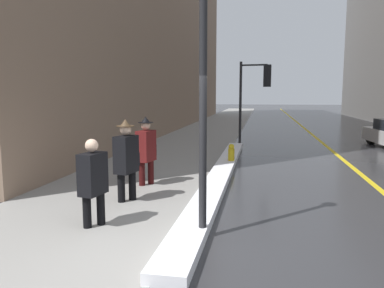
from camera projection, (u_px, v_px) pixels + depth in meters
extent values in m
plane|color=#2D2D30|center=(167.00, 259.00, 5.09)|extent=(160.00, 160.00, 0.00)
cube|color=gray|center=(200.00, 136.00, 20.07)|extent=(4.00, 80.00, 0.01)
cube|color=gold|center=(317.00, 139.00, 18.97)|extent=(0.16, 80.00, 0.00)
cube|color=white|center=(221.00, 174.00, 10.09)|extent=(0.55, 11.94, 0.17)
cylinder|color=black|center=(203.00, 110.00, 5.58)|extent=(0.12, 0.12, 4.00)
cylinder|color=black|center=(240.00, 105.00, 15.88)|extent=(0.11, 0.11, 3.59)
cylinder|color=black|center=(254.00, 65.00, 15.50)|extent=(1.10, 0.20, 0.07)
cube|color=black|center=(267.00, 76.00, 15.39)|extent=(0.32, 0.23, 0.90)
sphere|color=red|center=(268.00, 69.00, 15.47)|extent=(0.19, 0.19, 0.19)
sphere|color=orange|center=(268.00, 76.00, 15.51)|extent=(0.19, 0.19, 0.19)
sphere|color=green|center=(267.00, 83.00, 15.55)|extent=(0.19, 0.19, 0.19)
cylinder|color=black|center=(101.00, 202.00, 6.37)|extent=(0.14, 0.14, 0.80)
cylinder|color=black|center=(87.00, 205.00, 6.21)|extent=(0.14, 0.14, 0.80)
cube|color=black|center=(93.00, 174.00, 6.22)|extent=(0.37, 0.53, 0.70)
sphere|color=beige|center=(92.00, 145.00, 6.16)|extent=(0.22, 0.22, 0.22)
cylinder|color=black|center=(132.00, 180.00, 7.88)|extent=(0.15, 0.15, 0.88)
cylinder|color=black|center=(121.00, 182.00, 7.70)|extent=(0.15, 0.15, 0.88)
cube|color=black|center=(126.00, 154.00, 7.71)|extent=(0.41, 0.58, 0.77)
sphere|color=beige|center=(126.00, 129.00, 7.65)|extent=(0.24, 0.24, 0.24)
cylinder|color=#4C3823|center=(125.00, 126.00, 7.64)|extent=(0.37, 0.37, 0.01)
cone|color=#4C3823|center=(125.00, 123.00, 7.63)|extent=(0.23, 0.23, 0.14)
cube|color=black|center=(135.00, 159.00, 8.07)|extent=(0.14, 0.24, 0.28)
cylinder|color=#340C0C|center=(151.00, 167.00, 9.28)|extent=(0.15, 0.15, 0.86)
cylinder|color=#340C0C|center=(142.00, 169.00, 9.11)|extent=(0.15, 0.15, 0.86)
cube|color=#561414|center=(146.00, 146.00, 9.12)|extent=(0.40, 0.57, 0.75)
sphere|color=beige|center=(146.00, 125.00, 9.05)|extent=(0.23, 0.23, 0.23)
cylinder|color=black|center=(146.00, 122.00, 9.05)|extent=(0.36, 0.36, 0.01)
cone|color=black|center=(146.00, 120.00, 9.04)|extent=(0.22, 0.22, 0.14)
cube|color=black|center=(153.00, 150.00, 9.47)|extent=(0.14, 0.24, 0.28)
cylinder|color=black|center=(371.00, 136.00, 16.86)|extent=(0.29, 0.73, 0.71)
cylinder|color=gold|center=(231.00, 157.00, 11.66)|extent=(0.20, 0.20, 0.55)
sphere|color=gold|center=(231.00, 147.00, 11.61)|extent=(0.18, 0.18, 0.18)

